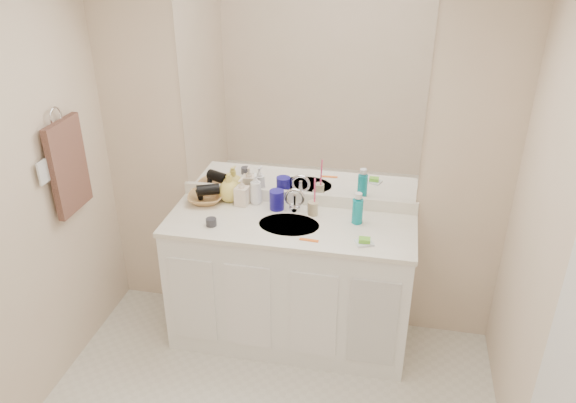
# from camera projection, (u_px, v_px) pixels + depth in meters

# --- Properties ---
(wall_back) EXTENTS (2.60, 0.02, 2.40)m
(wall_back) POSITION_uv_depth(u_px,v_px,m) (298.00, 157.00, 3.48)
(wall_back) COLOR beige
(wall_back) RESTS_ON floor
(wall_right) EXTENTS (0.02, 2.60, 2.40)m
(wall_right) POSITION_uv_depth(u_px,v_px,m) (573.00, 313.00, 2.12)
(wall_right) COLOR beige
(wall_right) RESTS_ON floor
(vanity_cabinet) EXTENTS (1.50, 0.55, 0.85)m
(vanity_cabinet) POSITION_uv_depth(u_px,v_px,m) (290.00, 284.00, 3.60)
(vanity_cabinet) COLOR white
(vanity_cabinet) RESTS_ON floor
(countertop) EXTENTS (1.52, 0.57, 0.03)m
(countertop) POSITION_uv_depth(u_px,v_px,m) (290.00, 225.00, 3.40)
(countertop) COLOR white
(countertop) RESTS_ON vanity_cabinet
(backsplash) EXTENTS (1.52, 0.03, 0.08)m
(backsplash) POSITION_uv_depth(u_px,v_px,m) (298.00, 198.00, 3.60)
(backsplash) COLOR white
(backsplash) RESTS_ON countertop
(sink_basin) EXTENTS (0.37, 0.37, 0.02)m
(sink_basin) POSITION_uv_depth(u_px,v_px,m) (289.00, 226.00, 3.38)
(sink_basin) COLOR beige
(sink_basin) RESTS_ON countertop
(faucet) EXTENTS (0.02, 0.02, 0.11)m
(faucet) POSITION_uv_depth(u_px,v_px,m) (295.00, 203.00, 3.51)
(faucet) COLOR silver
(faucet) RESTS_ON countertop
(mirror) EXTENTS (1.48, 0.01, 1.20)m
(mirror) POSITION_uv_depth(u_px,v_px,m) (299.00, 101.00, 3.31)
(mirror) COLOR white
(mirror) RESTS_ON wall_back
(blue_mug) EXTENTS (0.10, 0.10, 0.13)m
(blue_mug) POSITION_uv_depth(u_px,v_px,m) (277.00, 200.00, 3.52)
(blue_mug) COLOR navy
(blue_mug) RESTS_ON countertop
(tan_cup) EXTENTS (0.07, 0.07, 0.09)m
(tan_cup) POSITION_uv_depth(u_px,v_px,m) (313.00, 208.00, 3.46)
(tan_cup) COLOR #C1B088
(tan_cup) RESTS_ON countertop
(toothbrush) EXTENTS (0.01, 0.04, 0.21)m
(toothbrush) POSITION_uv_depth(u_px,v_px,m) (315.00, 193.00, 3.41)
(toothbrush) COLOR #FF437A
(toothbrush) RESTS_ON tan_cup
(mouthwash_bottle) EXTENTS (0.08, 0.08, 0.15)m
(mouthwash_bottle) POSITION_uv_depth(u_px,v_px,m) (357.00, 211.00, 3.36)
(mouthwash_bottle) COLOR #0D909D
(mouthwash_bottle) RESTS_ON countertop
(soap_dish) EXTENTS (0.12, 0.11, 0.01)m
(soap_dish) POSITION_uv_depth(u_px,v_px,m) (364.00, 243.00, 3.17)
(soap_dish) COLOR white
(soap_dish) RESTS_ON countertop
(green_soap) EXTENTS (0.07, 0.05, 0.02)m
(green_soap) POSITION_uv_depth(u_px,v_px,m) (365.00, 240.00, 3.16)
(green_soap) COLOR #72D433
(green_soap) RESTS_ON soap_dish
(orange_comb) EXTENTS (0.11, 0.03, 0.00)m
(orange_comb) POSITION_uv_depth(u_px,v_px,m) (309.00, 240.00, 3.21)
(orange_comb) COLOR orange
(orange_comb) RESTS_ON countertop
(dark_jar) EXTENTS (0.07, 0.07, 0.05)m
(dark_jar) POSITION_uv_depth(u_px,v_px,m) (211.00, 222.00, 3.35)
(dark_jar) COLOR #2F2F35
(dark_jar) RESTS_ON countertop
(soap_bottle_white) EXTENTS (0.10, 0.10, 0.20)m
(soap_bottle_white) POSITION_uv_depth(u_px,v_px,m) (256.00, 189.00, 3.58)
(soap_bottle_white) COLOR white
(soap_bottle_white) RESTS_ON countertop
(soap_bottle_cream) EXTENTS (0.09, 0.09, 0.18)m
(soap_bottle_cream) POSITION_uv_depth(u_px,v_px,m) (242.00, 192.00, 3.56)
(soap_bottle_cream) COLOR #FCE6CD
(soap_bottle_cream) RESTS_ON countertop
(soap_bottle_yellow) EXTENTS (0.18, 0.18, 0.19)m
(soap_bottle_yellow) POSITION_uv_depth(u_px,v_px,m) (229.00, 187.00, 3.62)
(soap_bottle_yellow) COLOR #E9D35A
(soap_bottle_yellow) RESTS_ON countertop
(wicker_basket) EXTENTS (0.27, 0.27, 0.06)m
(wicker_basket) POSITION_uv_depth(u_px,v_px,m) (206.00, 198.00, 3.62)
(wicker_basket) COLOR #B38048
(wicker_basket) RESTS_ON countertop
(hair_dryer) EXTENTS (0.16, 0.13, 0.07)m
(hair_dryer) POSITION_uv_depth(u_px,v_px,m) (208.00, 190.00, 3.59)
(hair_dryer) COLOR black
(hair_dryer) RESTS_ON wicker_basket
(towel_ring) EXTENTS (0.01, 0.11, 0.11)m
(towel_ring) POSITION_uv_depth(u_px,v_px,m) (55.00, 116.00, 3.09)
(towel_ring) COLOR silver
(towel_ring) RESTS_ON wall_left
(hand_towel) EXTENTS (0.04, 0.32, 0.55)m
(hand_towel) POSITION_uv_depth(u_px,v_px,m) (68.00, 166.00, 3.23)
(hand_towel) COLOR #452C25
(hand_towel) RESTS_ON towel_ring
(switch_plate) EXTENTS (0.01, 0.08, 0.13)m
(switch_plate) POSITION_uv_depth(u_px,v_px,m) (43.00, 172.00, 3.03)
(switch_plate) COLOR white
(switch_plate) RESTS_ON wall_left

